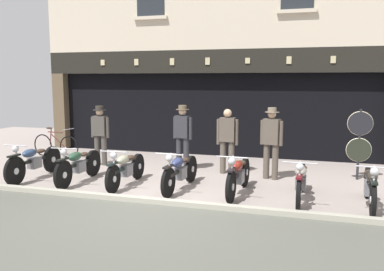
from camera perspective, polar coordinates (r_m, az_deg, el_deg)
The scene contains 16 objects.
ground at distance 7.19m, azimuth -9.78°, elevation -12.05°, with size 23.08×22.00×0.18m.
shop_facade at distance 14.34m, azimuth 4.24°, elevation 5.54°, with size 11.38×4.42×6.87m.
motorcycle_far_left at distance 10.56m, azimuth -21.42°, elevation -3.37°, with size 0.62×2.09×0.93m.
motorcycle_left at distance 9.84m, azimuth -15.75°, elevation -3.97°, with size 0.62×1.97×0.92m.
motorcycle_center_left at distance 9.31m, azimuth -9.35°, elevation -4.52°, with size 0.62×1.93×0.90m.
motorcycle_center at distance 8.87m, azimuth -1.71°, elevation -5.00°, with size 0.62×1.99×0.90m.
motorcycle_center_right at distance 8.56m, azimuth 6.56°, elevation -5.49°, with size 0.62×1.98×0.92m.
motorcycle_right at distance 8.36m, azimuth 15.12°, elevation -6.09°, with size 0.62×2.06×0.91m.
motorcycle_far_right at distance 8.39m, azimuth 23.88°, elevation -6.47°, with size 0.62×1.94×0.91m.
salesman_left at distance 11.62m, azimuth -12.84°, elevation 0.46°, with size 0.56×0.35×1.67m.
shopkeeper_center at distance 10.68m, azimuth -1.33°, elevation 0.19°, with size 0.55×0.34×1.73m.
salesman_right at distance 10.31m, azimuth 5.01°, elevation -0.37°, with size 0.56×0.25×1.66m.
assistant_far_right at distance 9.88m, azimuth 11.14°, elevation -0.59°, with size 0.55×0.33×1.74m.
tyre_sign_pole at distance 10.41m, azimuth 22.57°, elevation -0.29°, with size 0.58×0.06×1.71m.
advert_board_near at distance 13.49m, azimuth -6.20°, elevation 4.21°, with size 0.71×0.03×0.97m.
leaning_bicycle at distance 13.30m, azimuth -18.71°, elevation -1.27°, with size 1.73×0.50×0.94m.
Camera 1 is at (3.03, -7.03, 2.41)m, focal length 37.76 mm.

